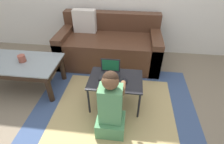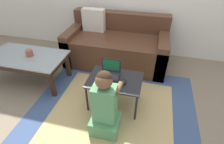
{
  "view_description": "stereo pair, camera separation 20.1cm",
  "coord_description": "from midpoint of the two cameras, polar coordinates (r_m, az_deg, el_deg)",
  "views": [
    {
      "loc": [
        0.24,
        -1.56,
        1.64
      ],
      "look_at": [
        0.05,
        0.06,
        0.45
      ],
      "focal_mm": 28.0,
      "sensor_mm": 36.0,
      "label": 1
    },
    {
      "loc": [
        0.44,
        -1.52,
        1.64
      ],
      "look_at": [
        0.05,
        0.06,
        0.45
      ],
      "focal_mm": 28.0,
      "sensor_mm": 36.0,
      "label": 2
    }
  ],
  "objects": [
    {
      "name": "cup_on_table",
      "position": [
        2.56,
        -29.41,
        3.81
      ],
      "size": [
        0.09,
        0.09,
        0.09
      ],
      "color": "#994C3D",
      "rests_on": "coffee_table"
    },
    {
      "name": "couch",
      "position": [
        2.91,
        -2.92,
        8.46
      ],
      "size": [
        1.6,
        0.81,
        0.83
      ],
      "color": "#4C2D1E",
      "rests_on": "ground_plane"
    },
    {
      "name": "area_rug",
      "position": [
        2.13,
        -2.37,
        -14.05
      ],
      "size": [
        1.98,
        1.95,
        0.01
      ],
      "color": "#3D517A",
      "rests_on": "ground_plane"
    },
    {
      "name": "ground_plane",
      "position": [
        2.27,
        -3.92,
        -10.08
      ],
      "size": [
        16.0,
        16.0,
        0.0
      ],
      "primitive_type": "plane",
      "color": "#7F705B"
    },
    {
      "name": "laptop",
      "position": [
        2.03,
        -3.55,
        -0.54
      ],
      "size": [
        0.23,
        0.18,
        0.19
      ],
      "color": "#232328",
      "rests_on": "laptop_desk"
    },
    {
      "name": "computer_mouse",
      "position": [
        1.94,
        1.18,
        -2.92
      ],
      "size": [
        0.07,
        0.1,
        0.04
      ],
      "color": "black",
      "rests_on": "laptop_desk"
    },
    {
      "name": "person_seated",
      "position": [
        1.74,
        -3.82,
        -11.81
      ],
      "size": [
        0.29,
        0.38,
        0.78
      ],
      "color": "#518E5B",
      "rests_on": "ground_plane"
    },
    {
      "name": "coffee_table",
      "position": [
        2.65,
        -29.96,
        1.7
      ],
      "size": [
        1.06,
        0.57,
        0.41
      ],
      "color": "gray",
      "rests_on": "ground_plane"
    },
    {
      "name": "laptop_desk",
      "position": [
        2.02,
        -1.71,
        -3.33
      ],
      "size": [
        0.62,
        0.44,
        0.39
      ],
      "color": "black",
      "rests_on": "ground_plane"
    }
  ]
}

